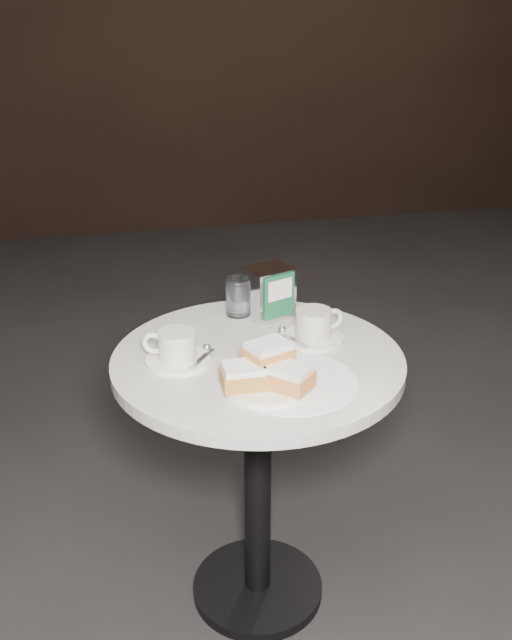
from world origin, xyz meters
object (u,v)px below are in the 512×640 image
object	(u,v)px
cafe_table	(258,426)
coffee_cup_right	(314,327)
water_glass_left	(238,297)
water_glass_right	(264,299)
beignet_plate	(267,374)
napkin_dispenser	(268,292)
coffee_cup_left	(177,349)

from	to	relation	value
cafe_table	coffee_cup_right	world-z (taller)	coffee_cup_right
water_glass_left	water_glass_right	bearing A→B (deg)	-20.94
cafe_table	beignet_plate	distance (m)	0.28
cafe_table	water_glass_left	size ratio (longest dim) A/B	7.25
cafe_table	water_glass_left	bearing A→B (deg)	89.24
water_glass_right	napkin_dispenser	world-z (taller)	napkin_dispenser
napkin_dispenser	coffee_cup_right	bearing A→B (deg)	-87.30
cafe_table	napkin_dispenser	xyz separation A→B (m)	(0.08, 0.22, 0.27)
coffee_cup_left	water_glass_left	distance (m)	0.31
cafe_table	coffee_cup_right	distance (m)	0.29
beignet_plate	coffee_cup_right	world-z (taller)	beignet_plate
water_glass_left	coffee_cup_right	bearing A→B (deg)	-51.89
coffee_cup_right	water_glass_right	world-z (taller)	water_glass_right
water_glass_right	napkin_dispenser	xyz separation A→B (m)	(0.01, -0.00, 0.02)
cafe_table	coffee_cup_left	size ratio (longest dim) A/B	3.76
beignet_plate	water_glass_right	xyz separation A→B (m)	(0.09, 0.38, 0.01)
napkin_dispenser	beignet_plate	bearing A→B (deg)	-126.40
water_glass_left	water_glass_right	xyz separation A→B (m)	(0.07, -0.03, -0.00)
coffee_cup_right	napkin_dispenser	size ratio (longest dim) A/B	1.28
cafe_table	coffee_cup_right	xyz separation A→B (m)	(0.16, 0.06, 0.23)
coffee_cup_right	water_glass_left	size ratio (longest dim) A/B	1.80
cafe_table	coffee_cup_right	bearing A→B (deg)	19.73
water_glass_left	napkin_dispenser	bearing A→B (deg)	-20.98
water_glass_right	napkin_dispenser	distance (m)	0.02
coffee_cup_left	water_glass_right	bearing A→B (deg)	61.29
coffee_cup_right	water_glass_left	world-z (taller)	water_glass_left
cafe_table	coffee_cup_left	world-z (taller)	coffee_cup_left
coffee_cup_right	napkin_dispenser	world-z (taller)	napkin_dispenser
cafe_table	beignet_plate	xyz separation A→B (m)	(-0.02, -0.15, 0.23)
beignet_plate	coffee_cup_left	size ratio (longest dim) A/B	1.24
napkin_dispenser	coffee_cup_left	bearing A→B (deg)	-164.32
cafe_table	water_glass_right	size ratio (longest dim) A/B	7.33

